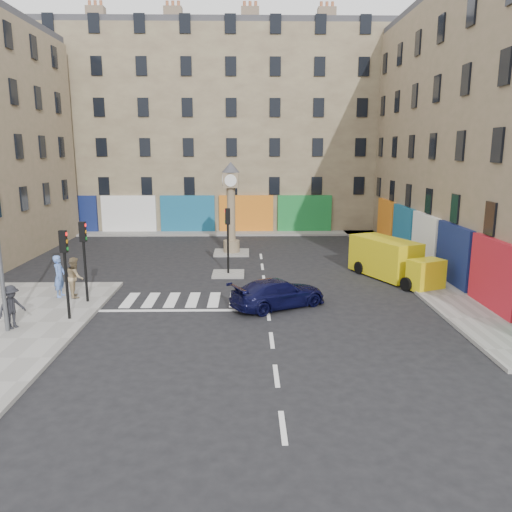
{
  "coord_description": "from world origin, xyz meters",
  "views": [
    {
      "loc": [
        -0.89,
        -19.62,
        7.01
      ],
      "look_at": [
        -0.49,
        3.82,
        2.0
      ],
      "focal_mm": 35.0,
      "sensor_mm": 36.0,
      "label": 1
    }
  ],
  "objects_px": {
    "traffic_light_left_near": "(65,260)",
    "yellow_van": "(392,260)",
    "clock_pillar": "(231,202)",
    "traffic_light_left_far": "(84,249)",
    "pedestrian_blue": "(59,276)",
    "traffic_light_island": "(228,230)",
    "pedestrian_dark": "(12,307)",
    "navy_sedan": "(278,293)",
    "pedestrian_tan": "(75,277)"
  },
  "relations": [
    {
      "from": "traffic_light_island",
      "to": "clock_pillar",
      "type": "relative_size",
      "value": 0.61
    },
    {
      "from": "traffic_light_left_far",
      "to": "clock_pillar",
      "type": "distance_m",
      "value": 13.05
    },
    {
      "from": "traffic_light_left_near",
      "to": "pedestrian_dark",
      "type": "relative_size",
      "value": 2.14
    },
    {
      "from": "pedestrian_tan",
      "to": "pedestrian_dark",
      "type": "distance_m",
      "value": 4.4
    },
    {
      "from": "traffic_light_island",
      "to": "pedestrian_tan",
      "type": "bearing_deg",
      "value": -146.85
    },
    {
      "from": "pedestrian_blue",
      "to": "traffic_light_island",
      "type": "bearing_deg",
      "value": -56.2
    },
    {
      "from": "traffic_light_left_far",
      "to": "navy_sedan",
      "type": "bearing_deg",
      "value": -3.56
    },
    {
      "from": "traffic_light_left_far",
      "to": "pedestrian_blue",
      "type": "height_order",
      "value": "traffic_light_left_far"
    },
    {
      "from": "traffic_light_left_near",
      "to": "pedestrian_dark",
      "type": "distance_m",
      "value": 2.65
    },
    {
      "from": "traffic_light_island",
      "to": "navy_sedan",
      "type": "relative_size",
      "value": 0.82
    },
    {
      "from": "pedestrian_dark",
      "to": "traffic_light_left_far",
      "type": "bearing_deg",
      "value": 2.68
    },
    {
      "from": "yellow_van",
      "to": "pedestrian_tan",
      "type": "relative_size",
      "value": 3.21
    },
    {
      "from": "pedestrian_blue",
      "to": "pedestrian_tan",
      "type": "height_order",
      "value": "pedestrian_blue"
    },
    {
      "from": "pedestrian_blue",
      "to": "traffic_light_left_far",
      "type": "bearing_deg",
      "value": -114.37
    },
    {
      "from": "pedestrian_blue",
      "to": "pedestrian_dark",
      "type": "distance_m",
      "value": 4.3
    },
    {
      "from": "traffic_light_island",
      "to": "clock_pillar",
      "type": "xyz_separation_m",
      "value": [
        0.0,
        6.0,
        0.96
      ]
    },
    {
      "from": "traffic_light_island",
      "to": "traffic_light_left_far",
      "type": "bearing_deg",
      "value": -139.4
    },
    {
      "from": "yellow_van",
      "to": "pedestrian_dark",
      "type": "distance_m",
      "value": 18.86
    },
    {
      "from": "traffic_light_left_near",
      "to": "pedestrian_blue",
      "type": "height_order",
      "value": "traffic_light_left_near"
    },
    {
      "from": "traffic_light_left_near",
      "to": "pedestrian_dark",
      "type": "height_order",
      "value": "traffic_light_left_near"
    },
    {
      "from": "traffic_light_left_near",
      "to": "yellow_van",
      "type": "relative_size",
      "value": 0.6
    },
    {
      "from": "pedestrian_blue",
      "to": "yellow_van",
      "type": "bearing_deg",
      "value": -74.66
    },
    {
      "from": "clock_pillar",
      "to": "navy_sedan",
      "type": "height_order",
      "value": "clock_pillar"
    },
    {
      "from": "yellow_van",
      "to": "traffic_light_left_near",
      "type": "bearing_deg",
      "value": -179.96
    },
    {
      "from": "traffic_light_left_far",
      "to": "pedestrian_dark",
      "type": "xyz_separation_m",
      "value": [
        -1.8,
        -3.5,
        -1.61
      ]
    },
    {
      "from": "yellow_van",
      "to": "pedestrian_tan",
      "type": "height_order",
      "value": "yellow_van"
    },
    {
      "from": "navy_sedan",
      "to": "pedestrian_tan",
      "type": "height_order",
      "value": "pedestrian_tan"
    },
    {
      "from": "pedestrian_blue",
      "to": "pedestrian_tan",
      "type": "bearing_deg",
      "value": -87.77
    },
    {
      "from": "clock_pillar",
      "to": "traffic_light_left_far",
      "type": "bearing_deg",
      "value": -118.94
    },
    {
      "from": "traffic_light_left_far",
      "to": "navy_sedan",
      "type": "relative_size",
      "value": 0.82
    },
    {
      "from": "navy_sedan",
      "to": "traffic_light_left_near",
      "type": "bearing_deg",
      "value": 73.17
    },
    {
      "from": "yellow_van",
      "to": "traffic_light_island",
      "type": "bearing_deg",
      "value": 149.76
    },
    {
      "from": "pedestrian_blue",
      "to": "clock_pillar",
      "type": "bearing_deg",
      "value": -33.11
    },
    {
      "from": "traffic_light_left_near",
      "to": "clock_pillar",
      "type": "xyz_separation_m",
      "value": [
        6.3,
        13.8,
        0.93
      ]
    },
    {
      "from": "traffic_light_island",
      "to": "pedestrian_blue",
      "type": "bearing_deg",
      "value": -149.48
    },
    {
      "from": "pedestrian_dark",
      "to": "yellow_van",
      "type": "bearing_deg",
      "value": -35.31
    },
    {
      "from": "pedestrian_blue",
      "to": "pedestrian_dark",
      "type": "bearing_deg",
      "value": 179.43
    },
    {
      "from": "traffic_light_left_far",
      "to": "traffic_light_left_near",
      "type": "bearing_deg",
      "value": -90.0
    },
    {
      "from": "clock_pillar",
      "to": "pedestrian_blue",
      "type": "relative_size",
      "value": 3.05
    },
    {
      "from": "navy_sedan",
      "to": "pedestrian_dark",
      "type": "bearing_deg",
      "value": 76.82
    },
    {
      "from": "navy_sedan",
      "to": "pedestrian_dark",
      "type": "xyz_separation_m",
      "value": [
        -10.59,
        -2.95,
        0.36
      ]
    },
    {
      "from": "pedestrian_dark",
      "to": "traffic_light_island",
      "type": "bearing_deg",
      "value": -12.36
    },
    {
      "from": "traffic_light_left_far",
      "to": "navy_sedan",
      "type": "xyz_separation_m",
      "value": [
        8.78,
        -0.55,
        -1.97
      ]
    },
    {
      "from": "pedestrian_dark",
      "to": "clock_pillar",
      "type": "bearing_deg",
      "value": 1.41
    },
    {
      "from": "traffic_light_left_near",
      "to": "pedestrian_dark",
      "type": "xyz_separation_m",
      "value": [
        -1.8,
        -1.1,
        -1.61
      ]
    },
    {
      "from": "traffic_light_left_near",
      "to": "pedestrian_blue",
      "type": "xyz_separation_m",
      "value": [
        -1.51,
        3.19,
        -1.47
      ]
    },
    {
      "from": "clock_pillar",
      "to": "yellow_van",
      "type": "relative_size",
      "value": 1.0
    },
    {
      "from": "traffic_light_island",
      "to": "clock_pillar",
      "type": "distance_m",
      "value": 6.07
    },
    {
      "from": "clock_pillar",
      "to": "pedestrian_dark",
      "type": "distance_m",
      "value": 17.14
    },
    {
      "from": "clock_pillar",
      "to": "yellow_van",
      "type": "bearing_deg",
      "value": -37.82
    }
  ]
}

